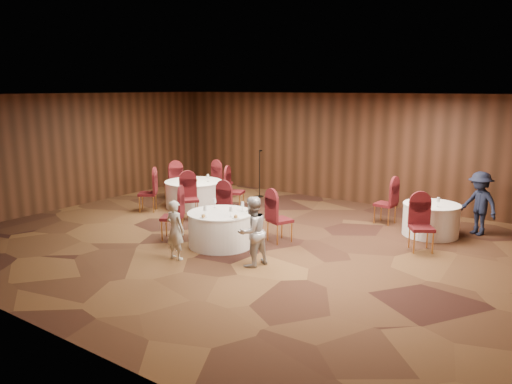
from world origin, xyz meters
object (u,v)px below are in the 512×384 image
Objects in this scene: table_main at (221,229)px; woman_b at (252,232)px; mic_stand at (260,184)px; table_left at (194,194)px; man_c at (479,203)px; table_right at (431,219)px; woman_a at (175,230)px.

woman_b reaches higher than table_main.
table_left is at bearing -110.03° from mic_stand.
table_main is 0.95× the size of man_c.
table_left is 5.15m from woman_b.
man_c reaches higher than mic_stand.
woman_b is at bearing -56.57° from mic_stand.
table_right is at bearing -11.39° from mic_stand.
table_right is 0.87× the size of mic_stand.
table_left is 1.28× the size of table_right.
woman_a is 6.96m from man_c.
mic_stand is at bearing 115.08° from table_main.
woman_a is (2.72, -3.55, 0.22)m from table_left.
table_right is (3.47, 3.40, 0.00)m from table_main.
table_left is 1.36× the size of woman_a.
man_c reaches higher than woman_a.
table_left is at bearing -51.61° from woman_a.
woman_a is 0.81× the size of man_c.
table_right is at bearing 44.39° from table_main.
woman_a is (1.93, -5.72, 0.18)m from mic_stand.
man_c reaches higher than table_right.
woman_b is at bearing -157.65° from woman_a.
table_right is 0.95× the size of woman_b.
woman_b is at bearing -25.76° from table_main.
table_main is 4.86m from table_right.
woman_b is (4.19, -2.98, 0.30)m from table_left.
woman_b is 5.62m from man_c.
man_c is at bearing 37.95° from table_right.
table_right is 5.88m from woman_a.
table_main and table_left have the same top height.
mic_stand is 0.99× the size of man_c.
man_c reaches higher than table_main.
woman_a is (-0.19, -1.19, 0.22)m from table_main.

